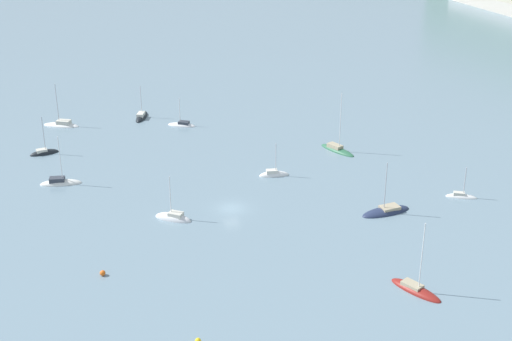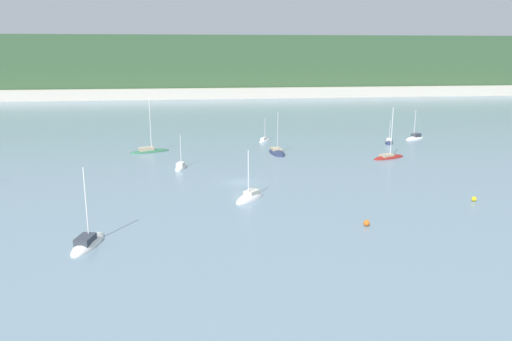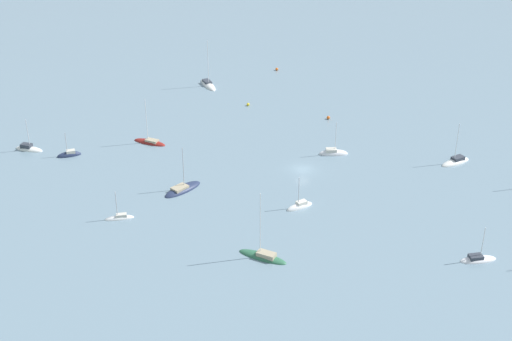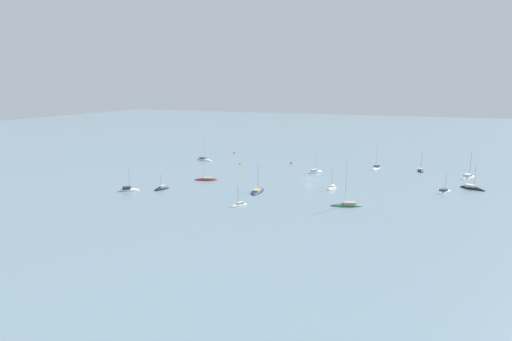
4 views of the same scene
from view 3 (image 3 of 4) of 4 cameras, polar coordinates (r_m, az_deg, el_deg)
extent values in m
plane|color=slate|center=(136.53, 3.77, 0.08)|extent=(600.00, 600.00, 0.00)
ellipsoid|color=white|center=(144.13, 15.65, 0.60)|extent=(3.64, 7.15, 1.54)
cube|color=#333842|center=(144.15, 15.84, 0.94)|extent=(2.02, 2.74, 0.77)
cylinder|color=silver|center=(142.04, 15.77, 2.15)|extent=(0.14, 0.14, 7.94)
ellipsoid|color=white|center=(177.92, -3.85, 6.81)|extent=(8.94, 5.25, 1.62)
cube|color=#333842|center=(178.27, -3.93, 7.10)|extent=(3.50, 2.62, 0.58)
cylinder|color=silver|center=(175.50, -3.86, 8.59)|extent=(0.14, 0.14, 11.07)
ellipsoid|color=white|center=(124.02, 3.50, -2.96)|extent=(2.71, 5.38, 1.67)
cube|color=silver|center=(123.83, 3.67, -2.59)|extent=(1.51, 2.06, 0.65)
cylinder|color=silver|center=(122.32, 3.44, -1.71)|extent=(0.14, 0.14, 5.42)
ellipsoid|color=#2D6647|center=(110.95, 0.53, -6.96)|extent=(8.36, 4.71, 1.23)
cube|color=tan|center=(110.32, 0.83, -6.74)|extent=(3.25, 2.37, 0.74)
cylinder|color=silver|center=(107.93, 0.35, -4.38)|extent=(0.14, 0.14, 10.89)
ellipsoid|color=white|center=(151.13, -17.69, 1.60)|extent=(6.19, 4.72, 1.36)
cube|color=#333842|center=(151.06, -17.89, 1.89)|extent=(2.57, 2.28, 0.86)
cylinder|color=silver|center=(149.54, -17.79, 2.80)|extent=(0.14, 0.14, 6.31)
ellipsoid|color=silver|center=(143.05, 6.21, 1.32)|extent=(5.37, 5.74, 1.91)
cube|color=beige|center=(142.60, 6.04, 1.62)|extent=(2.46, 2.52, 0.67)
cylinder|color=silver|center=(141.49, 6.40, 2.68)|extent=(0.14, 0.14, 6.43)
ellipsoid|color=maroon|center=(148.53, -8.50, 2.20)|extent=(7.56, 4.71, 1.31)
cube|color=tan|center=(147.98, -8.32, 2.37)|extent=(2.99, 2.35, 0.49)
cylinder|color=silver|center=(146.67, -8.76, 3.99)|extent=(0.14, 0.14, 9.28)
ellipsoid|color=white|center=(122.76, -10.88, -3.80)|extent=(3.73, 4.86, 1.18)
cube|color=beige|center=(122.45, -10.72, -3.55)|extent=(1.72, 1.99, 0.55)
cylinder|color=#B2B2B7|center=(121.38, -11.11, -2.70)|extent=(0.14, 0.14, 4.86)
ellipsoid|color=silver|center=(115.49, 17.34, -6.86)|extent=(4.89, 5.96, 1.23)
cube|color=#333842|center=(114.94, 17.18, -6.63)|extent=(2.33, 2.52, 0.62)
cylinder|color=silver|center=(113.97, 17.69, -5.56)|extent=(0.14, 0.14, 5.48)
ellipsoid|color=#232D4C|center=(129.87, -5.88, -1.55)|extent=(3.17, 8.30, 1.55)
cube|color=tan|center=(129.18, -6.11, -1.39)|extent=(2.07, 3.04, 0.52)
cylinder|color=#B2B2B7|center=(128.05, -5.84, 0.22)|extent=(0.14, 0.14, 7.87)
ellipsoid|color=#232D4C|center=(146.34, -14.72, 1.15)|extent=(3.39, 4.98, 1.80)
cube|color=beige|center=(146.00, -14.61, 1.47)|extent=(1.72, 2.02, 0.68)
cylinder|color=#B2B2B7|center=(145.16, -14.94, 2.12)|extent=(0.14, 0.14, 4.56)
sphere|color=yellow|center=(165.13, -0.64, 5.31)|extent=(0.67, 0.67, 0.67)
sphere|color=orange|center=(187.72, 1.67, 8.11)|extent=(0.74, 0.74, 0.74)
sphere|color=orange|center=(158.77, 5.81, 4.24)|extent=(0.74, 0.74, 0.74)
camera|label=1|loc=(213.05, -9.81, 23.49)|focal=50.00mm
camera|label=2|loc=(185.59, 22.11, 12.24)|focal=35.00mm
camera|label=4|loc=(69.78, -64.07, -19.30)|focal=28.00mm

